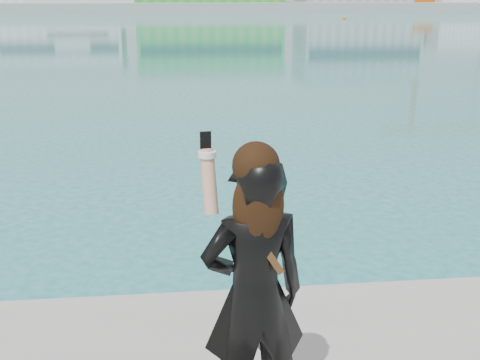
{
  "coord_description": "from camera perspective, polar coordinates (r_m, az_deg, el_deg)",
  "views": [
    {
      "loc": [
        0.15,
        -3.56,
        3.17
      ],
      "look_at": [
        0.55,
        0.07,
        2.05
      ],
      "focal_mm": 45.0,
      "sensor_mm": 36.0,
      "label": 1
    }
  ],
  "objects": [
    {
      "name": "motor_yacht",
      "position": [
        120.86,
        -15.13,
        16.15
      ],
      "size": [
        19.82,
        8.33,
        8.97
      ],
      "rotation": [
        0.0,
        0.0,
        0.16
      ],
      "color": "silver",
      "rests_on": "ground"
    },
    {
      "name": "buoy_near",
      "position": [
        91.49,
        9.84,
        14.79
      ],
      "size": [
        0.5,
        0.5,
        0.5
      ],
      "primitive_type": "sphere",
      "color": "#DBA40B",
      "rests_on": "ground"
    },
    {
      "name": "woman",
      "position": [
        3.31,
        1.33,
        -10.15
      ],
      "size": [
        0.63,
        0.46,
        1.69
      ],
      "rotation": [
        0.0,
        0.0,
        3.28
      ],
      "color": "black",
      "rests_on": "near_quay"
    },
    {
      "name": "far_quay",
      "position": [
        133.57,
        -6.58,
        15.98
      ],
      "size": [
        320.0,
        40.0,
        2.0
      ],
      "primitive_type": "cube",
      "color": "#9E9E99",
      "rests_on": "ground"
    }
  ]
}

